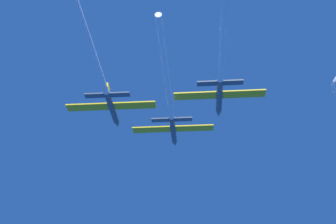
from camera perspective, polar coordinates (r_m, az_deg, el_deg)
jet_lead at (r=96.91m, az=0.24°, el=0.99°), size 19.64×48.58×3.25m
jet_left_wing at (r=85.21m, az=-9.11°, el=5.73°), size 19.64×55.22×3.25m
jet_right_wing at (r=84.31m, az=6.97°, el=7.25°), size 19.64×53.81×3.25m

